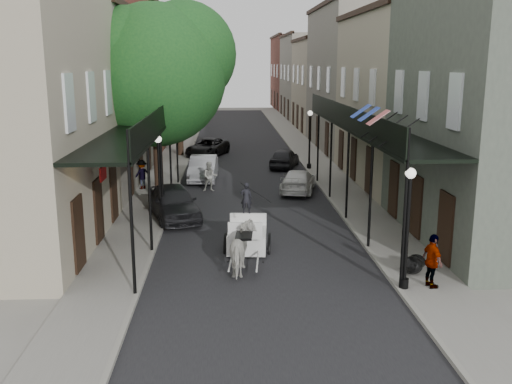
{
  "coord_description": "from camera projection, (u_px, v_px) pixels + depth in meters",
  "views": [
    {
      "loc": [
        -1.26,
        -17.98,
        6.82
      ],
      "look_at": [
        -0.04,
        4.84,
        1.6
      ],
      "focal_mm": 40.0,
      "sensor_mm": 36.0,
      "label": 1
    }
  ],
  "objects": [
    {
      "name": "lamppost_left",
      "position": [
        159.0,
        177.0,
        24.26
      ],
      "size": [
        0.32,
        0.32,
        3.71
      ],
      "color": "black",
      "rests_on": "sidewalk_left"
    },
    {
      "name": "lamppost_right_far",
      "position": [
        310.0,
        139.0,
        36.37
      ],
      "size": [
        0.32,
        0.32,
        3.71
      ],
      "color": "black",
      "rests_on": "sidewalk_right"
    },
    {
      "name": "car_right_far",
      "position": [
        284.0,
        158.0,
        37.58
      ],
      "size": [
        2.53,
        4.08,
        1.3
      ],
      "primitive_type": "imported",
      "rotation": [
        0.0,
        0.0,
        2.86
      ],
      "color": "black",
      "rests_on": "ground"
    },
    {
      "name": "building_row_right",
      "position": [
        343.0,
        81.0,
        47.58
      ],
      "size": [
        5.0,
        80.0,
        10.5
      ],
      "primitive_type": "cube",
      "color": "gray",
      "rests_on": "ground"
    },
    {
      "name": "car_left_mid",
      "position": [
        203.0,
        168.0,
        33.48
      ],
      "size": [
        1.69,
        4.42,
        1.44
      ],
      "primitive_type": "imported",
      "rotation": [
        0.0,
        0.0,
        -0.04
      ],
      "color": "#AAAAB0",
      "rests_on": "ground"
    },
    {
      "name": "road",
      "position": [
        245.0,
        165.0,
        38.56
      ],
      "size": [
        8.0,
        90.0,
        0.01
      ],
      "primitive_type": "cube",
      "color": "black",
      "rests_on": "ground"
    },
    {
      "name": "gallery_right",
      "position": [
        362.0,
        126.0,
        25.23
      ],
      "size": [
        2.2,
        18.05,
        4.88
      ],
      "color": "black",
      "rests_on": "sidewalk_right"
    },
    {
      "name": "car_right_near",
      "position": [
        298.0,
        181.0,
        30.54
      ],
      "size": [
        2.54,
        4.39,
        1.2
      ],
      "primitive_type": "imported",
      "rotation": [
        0.0,
        0.0,
        2.92
      ],
      "color": "silver",
      "rests_on": "ground"
    },
    {
      "name": "trash_bags",
      "position": [
        414.0,
        264.0,
        18.6
      ],
      "size": [
        0.94,
        1.09,
        0.58
      ],
      "color": "black",
      "rests_on": "sidewalk_right"
    },
    {
      "name": "pedestrian_sidewalk_left",
      "position": [
        142.0,
        174.0,
        30.71
      ],
      "size": [
        1.16,
        1.09,
        1.57
      ],
      "primitive_type": "imported",
      "rotation": [
        0.0,
        0.0,
        3.8
      ],
      "color": "gray",
      "rests_on": "sidewalk_left"
    },
    {
      "name": "building_row_left",
      "position": [
        135.0,
        82.0,
        46.68
      ],
      "size": [
        5.0,
        80.0,
        10.5
      ],
      "primitive_type": "cube",
      "color": "#A09680",
      "rests_on": "ground"
    },
    {
      "name": "car_left_far",
      "position": [
        208.0,
        147.0,
        42.18
      ],
      "size": [
        3.54,
        5.16,
        1.31
      ],
      "primitive_type": "imported",
      "rotation": [
        0.0,
        0.0,
        -0.32
      ],
      "color": "black",
      "rests_on": "ground"
    },
    {
      "name": "sidewalk_left",
      "position": [
        170.0,
        165.0,
        38.29
      ],
      "size": [
        2.2,
        90.0,
        0.12
      ],
      "primitive_type": "cube",
      "color": "gray",
      "rests_on": "ground"
    },
    {
      "name": "pedestrian_walking",
      "position": [
        210.0,
        177.0,
        30.65
      ],
      "size": [
        0.84,
        0.69,
        1.61
      ],
      "primitive_type": "imported",
      "rotation": [
        0.0,
        0.0,
        0.11
      ],
      "color": "#A1A198",
      "rests_on": "ground"
    },
    {
      "name": "tree_near",
      "position": [
        164.0,
        69.0,
        27.34
      ],
      "size": [
        7.31,
        6.8,
        9.63
      ],
      "color": "#382619",
      "rests_on": "sidewalk_left"
    },
    {
      "name": "lamppost_right_near",
      "position": [
        407.0,
        227.0,
        16.9
      ],
      "size": [
        0.32,
        0.32,
        3.71
      ],
      "color": "black",
      "rests_on": "sidewalk_right"
    },
    {
      "name": "carriage",
      "position": [
        248.0,
        221.0,
        21.19
      ],
      "size": [
        1.82,
        2.52,
        2.73
      ],
      "rotation": [
        0.0,
        0.0,
        -0.09
      ],
      "color": "black",
      "rests_on": "ground"
    },
    {
      "name": "gallery_left",
      "position": [
        144.0,
        127.0,
        24.74
      ],
      "size": [
        2.2,
        18.05,
        4.88
      ],
      "color": "black",
      "rests_on": "sidewalk_left"
    },
    {
      "name": "pedestrian_sidewalk_right",
      "position": [
        432.0,
        261.0,
        17.19
      ],
      "size": [
        0.6,
        1.05,
        1.68
      ],
      "primitive_type": "imported",
      "rotation": [
        0.0,
        0.0,
        1.77
      ],
      "color": "gray",
      "rests_on": "sidewalk_right"
    },
    {
      "name": "sidewalk_right",
      "position": [
        318.0,
        164.0,
        38.81
      ],
      "size": [
        2.2,
        90.0,
        0.12
      ],
      "primitive_type": "cube",
      "color": "gray",
      "rests_on": "ground"
    },
    {
      "name": "car_left_near",
      "position": [
        174.0,
        202.0,
        25.2
      ],
      "size": [
        3.01,
        4.83,
        1.53
      ],
      "primitive_type": "imported",
      "rotation": [
        0.0,
        0.0,
        0.29
      ],
      "color": "black",
      "rests_on": "ground"
    },
    {
      "name": "ground",
      "position": [
        265.0,
        271.0,
        19.09
      ],
      "size": [
        140.0,
        140.0,
        0.0
      ],
      "primitive_type": "plane",
      "color": "gray",
      "rests_on": "ground"
    },
    {
      "name": "tree_far",
      "position": [
        184.0,
        76.0,
        41.11
      ],
      "size": [
        6.45,
        6.0,
        8.61
      ],
      "color": "#382619",
      "rests_on": "sidewalk_left"
    },
    {
      "name": "horse",
      "position": [
        244.0,
        249.0,
        18.77
      ],
      "size": [
        1.05,
        2.0,
        1.63
      ],
      "primitive_type": "imported",
      "rotation": [
        0.0,
        0.0,
        3.05
      ],
      "color": "beige",
      "rests_on": "ground"
    }
  ]
}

